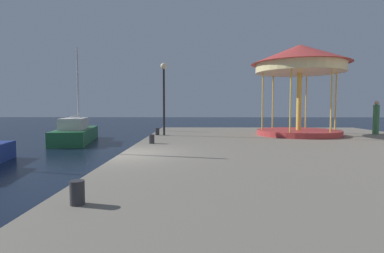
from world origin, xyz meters
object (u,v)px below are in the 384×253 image
(bollard_center, at_px, (157,132))
(person_mid_promenade, at_px, (376,118))
(lamp_post_mid_promenade, at_px, (164,86))
(sailboat_green, at_px, (76,133))
(bollard_south, at_px, (152,139))
(bollard_north, at_px, (77,193))
(carousel, at_px, (300,68))

(bollard_center, distance_m, person_mid_promenade, 12.88)
(lamp_post_mid_promenade, relative_size, bollard_center, 10.16)
(sailboat_green, xyz_separation_m, person_mid_promenade, (18.85, -2.61, 1.09))
(person_mid_promenade, bearing_deg, lamp_post_mid_promenade, -175.82)
(person_mid_promenade, bearing_deg, bollard_center, -176.98)
(sailboat_green, relative_size, bollard_south, 17.33)
(bollard_north, xyz_separation_m, bollard_center, (-0.24, 12.47, 0.00))
(carousel, height_order, bollard_center, carousel)
(sailboat_green, distance_m, person_mid_promenade, 19.06)
(lamp_post_mid_promenade, bearing_deg, bollard_center, 150.91)
(bollard_north, height_order, bollard_south, same)
(sailboat_green, xyz_separation_m, carousel, (14.09, -3.27, 3.96))
(lamp_post_mid_promenade, distance_m, bollard_south, 4.62)
(sailboat_green, distance_m, carousel, 14.99)
(bollard_center, relative_size, person_mid_promenade, 0.20)
(bollard_south, bearing_deg, person_mid_promenade, 20.58)
(lamp_post_mid_promenade, relative_size, person_mid_promenade, 2.06)
(bollard_center, relative_size, bollard_south, 1.00)
(carousel, distance_m, bollard_south, 9.52)
(sailboat_green, xyz_separation_m, bollard_center, (6.02, -3.29, 0.36))
(lamp_post_mid_promenade, bearing_deg, bollard_north, -90.82)
(sailboat_green, xyz_separation_m, bollard_north, (6.26, -15.76, 0.36))
(bollard_center, height_order, bollard_south, same)
(bollard_south, xyz_separation_m, person_mid_promenade, (12.58, 4.72, 0.73))
(bollard_center, bearing_deg, bollard_north, -88.90)
(sailboat_green, relative_size, person_mid_promenade, 3.51)
(lamp_post_mid_promenade, xyz_separation_m, bollard_center, (-0.41, 0.23, -2.60))
(sailboat_green, bearing_deg, carousel, -13.05)
(lamp_post_mid_promenade, xyz_separation_m, bollard_north, (-0.17, -12.24, -2.60))
(carousel, xyz_separation_m, bollard_center, (-8.07, -0.03, -3.60))
(carousel, relative_size, person_mid_promenade, 2.75)
(person_mid_promenade, bearing_deg, bollard_south, -159.42)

